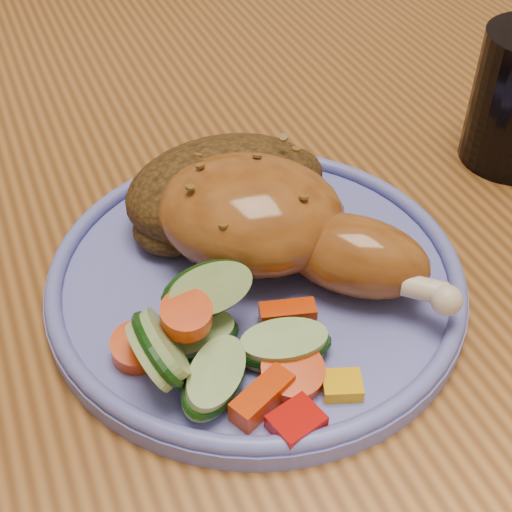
# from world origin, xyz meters

# --- Properties ---
(dining_table) EXTENTS (0.90, 1.40, 0.75)m
(dining_table) POSITION_xyz_m (0.00, 0.00, 0.67)
(dining_table) COLOR brown
(dining_table) RESTS_ON ground
(chair_far) EXTENTS (0.42, 0.42, 0.91)m
(chair_far) POSITION_xyz_m (0.00, 0.63, 0.49)
(chair_far) COLOR #4C2D16
(chair_far) RESTS_ON ground
(plate) EXTENTS (0.25, 0.25, 0.01)m
(plate) POSITION_xyz_m (-0.10, -0.10, 0.76)
(plate) COLOR #5C63B8
(plate) RESTS_ON dining_table
(plate_rim) EXTENTS (0.25, 0.25, 0.01)m
(plate_rim) POSITION_xyz_m (-0.10, -0.10, 0.77)
(plate_rim) COLOR #5C63B8
(plate_rim) RESTS_ON plate
(chicken_leg) EXTENTS (0.17, 0.18, 0.06)m
(chicken_leg) POSITION_xyz_m (-0.08, -0.09, 0.79)
(chicken_leg) COLOR brown
(chicken_leg) RESTS_ON plate
(rice_pilaf) EXTENTS (0.14, 0.09, 0.06)m
(rice_pilaf) POSITION_xyz_m (-0.10, -0.04, 0.78)
(rice_pilaf) COLOR #472E11
(rice_pilaf) RESTS_ON plate
(vegetable_pile) EXTENTS (0.12, 0.11, 0.06)m
(vegetable_pile) POSITION_xyz_m (-0.15, -0.15, 0.78)
(vegetable_pile) COLOR #A50A05
(vegetable_pile) RESTS_ON plate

